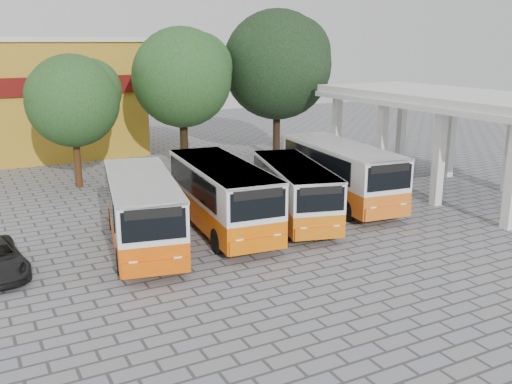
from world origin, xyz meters
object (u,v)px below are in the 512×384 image
bus_centre_right (294,188)px  bus_far_right (341,170)px  bus_centre_left (222,192)px  bus_far_left (142,207)px

bus_centre_right → bus_far_right: bearing=36.0°
bus_centre_left → bus_far_right: size_ratio=0.98×
bus_far_left → bus_centre_right: 7.18m
bus_far_left → bus_far_right: size_ratio=0.97×
bus_centre_left → bus_centre_right: size_ratio=1.08×
bus_centre_right → bus_far_right: bus_far_right is taller
bus_far_left → bus_centre_right: bearing=12.3°
bus_centre_right → bus_far_right: size_ratio=0.91×
bus_centre_right → bus_far_right: 3.82m
bus_far_left → bus_centre_right: bus_far_left is taller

